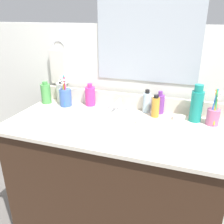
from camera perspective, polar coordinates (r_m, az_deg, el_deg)
The scene contains 19 objects.
vanity_cabinet at distance 1.50m, azimuth 0.28°, elevation -17.35°, with size 1.11×0.51×0.79m, color #382316.
countertop at distance 1.29m, azimuth 0.31°, elevation -3.33°, with size 1.16×0.56×0.02m, color beige.
backsplash at distance 1.50m, azimuth 3.60°, elevation 2.74°, with size 1.16×0.02×0.09m, color beige.
back_wall at distance 1.63m, azimuth 4.02°, elevation -3.30°, with size 2.26×0.04×1.30m, color silver.
mirror_panel at distance 1.43m, azimuth 8.51°, elevation 18.22°, with size 0.60×0.01×0.56m, color #B2BCC6.
towel_ring at distance 1.66m, azimuth -12.49°, elevation 14.63°, with size 0.10×0.10×0.01m, color silver.
hand_towel at distance 1.66m, azimuth -12.47°, elevation 10.44°, with size 0.11×0.04×0.22m, color silver.
sink_basin at distance 1.29m, azimuth -0.91°, elevation -4.22°, with size 0.35×0.35×0.11m.
faucet at distance 1.44m, azimuth 1.71°, elevation 1.12°, with size 0.16×0.10×0.08m.
bottle_cream_purple at distance 1.43m, azimuth 11.23°, elevation 1.94°, with size 0.05×0.05×0.13m.
bottle_soap_pink at distance 1.54m, azimuth -5.20°, elevation 3.84°, with size 0.06×0.06×0.14m.
bottle_lotion_white at distance 1.63m, azimuth -11.82°, elevation 4.67°, with size 0.07×0.07×0.15m.
bottle_mouthwash_teal at distance 1.37m, azimuth 19.42°, elevation 1.63°, with size 0.07×0.07×0.20m.
bottle_oil_amber at distance 1.38m, azimuth 10.27°, elevation 1.24°, with size 0.04×0.04×0.13m.
bottle_toner_green at distance 1.63m, azimuth -15.38°, elevation 4.29°, with size 0.06×0.06×0.14m.
bottle_gel_clear at distance 1.44m, azimuth 8.26°, elevation 2.36°, with size 0.05×0.05×0.14m.
cup_pink at distance 1.37m, azimuth 22.88°, elevation -0.70°, with size 0.07×0.08×0.20m.
cup_blue_plastic at distance 1.55m, azimuth -10.97°, elevation 3.56°, with size 0.07×0.09×0.20m.
soap_bar at distance 1.38m, azimuth 15.64°, elevation -1.29°, with size 0.06×0.04×0.02m, color white.
Camera 1 is at (0.37, -1.10, 1.35)m, focal length 38.59 mm.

